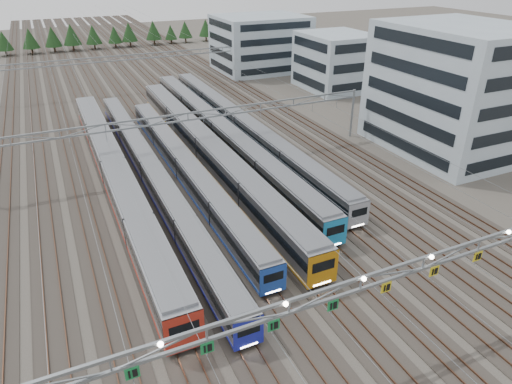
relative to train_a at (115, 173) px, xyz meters
name	(u,v)px	position (x,y,z in m)	size (l,w,h in m)	color
ground	(351,359)	(11.25, -36.64, -2.32)	(400.00, 400.00, 0.00)	#47423A
track_bed	(119,70)	(11.25, 63.36, -0.83)	(54.00, 260.00, 5.42)	#2D2823
train_a	(115,173)	(0.00, 0.00, 0.00)	(3.17, 62.38, 4.13)	black
train_b	(150,171)	(4.50, -0.47, -0.42)	(2.53, 64.66, 3.29)	black
train_c	(186,168)	(9.00, -1.60, -0.35)	(2.64, 52.77, 3.43)	black
train_d	(206,148)	(13.50, 2.86, 0.00)	(3.16, 63.58, 4.13)	black
train_e	(220,132)	(18.00, 9.04, -0.18)	(2.90, 66.28, 3.78)	black
train_f	(242,125)	(22.50, 10.78, -0.27)	(2.75, 65.51, 3.58)	black
gantry_near	(361,287)	(11.20, -36.76, 4.77)	(56.36, 0.61, 8.08)	gray
gantry_mid	(188,123)	(11.25, 3.36, 4.07)	(56.36, 0.36, 8.00)	gray
gantry_far	(127,62)	(11.25, 48.36, 4.07)	(56.36, 0.36, 8.00)	gray
depot_bldg_south	(456,90)	(50.11, -7.09, 6.99)	(18.00, 22.00, 18.62)	#97A8B5
depot_bldg_mid	(336,61)	(54.26, 31.03, 3.71)	(14.00, 16.00, 12.05)	#97A8B5
depot_bldg_north	(260,43)	(46.62, 54.87, 4.49)	(22.00, 18.00, 13.62)	#97A8B5
treeline	(103,35)	(13.50, 103.90, 1.92)	(100.10, 5.60, 7.02)	#332114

